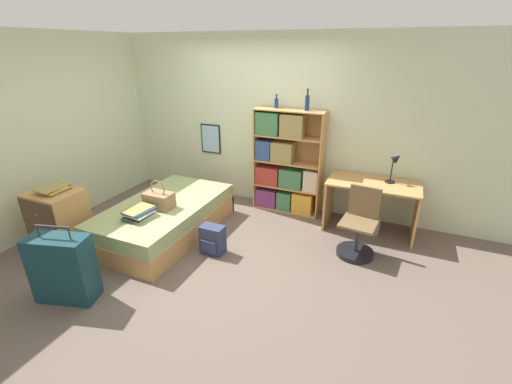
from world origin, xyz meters
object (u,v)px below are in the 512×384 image
Objects in this scene: dresser at (59,219)px; desk at (372,197)px; bed at (166,217)px; backpack at (213,240)px; waste_bin at (371,225)px; book_stack_on_bed at (139,213)px; handbag at (159,200)px; magazine_pile_on_dresser at (54,189)px; desk_chair at (358,234)px; bottle_brown at (307,102)px; bottle_green at (276,103)px; suitcase at (63,269)px; desk_lamp at (395,163)px; bookcase at (284,166)px.

desk is at bearing 29.25° from dresser.
bed is 5.41× the size of backpack.
waste_bin is at bearing 23.10° from bed.
book_stack_on_bed is 0.52× the size of dresser.
waste_bin is (2.58, 1.25, -0.44)m from handbag.
magazine_pile_on_dresser is (-1.00, -0.79, 0.56)m from bed.
waste_bin is at bearing 28.16° from dresser.
desk_chair is (2.47, 0.64, -0.28)m from handbag.
desk_chair is 3.66× the size of waste_bin.
bottle_brown is at bearing 39.89° from magazine_pile_on_dresser.
bottle_green reaches higher than magazine_pile_on_dresser.
dresser is (-0.93, 0.70, 0.02)m from suitcase.
magazine_pile_on_dresser is at bearing -133.92° from bottle_green.
bottle_brown is at bearing 60.50° from suitcase.
waste_bin is at bearing -138.89° from desk_lamp.
backpack is (0.82, -0.06, -0.37)m from handbag.
desk_chair reaches higher than suitcase.
bottle_brown is (0.30, -0.00, 0.96)m from bookcase.
desk_lamp is at bearing -2.63° from bookcase.
handbag is 3.12m from desk_lamp.
handbag is 1.03× the size of magazine_pile_on_dresser.
bottle_green is at bearing 170.51° from waste_bin.
suitcase is 0.54× the size of bookcase.
waste_bin is (2.62, 1.59, -0.39)m from book_stack_on_bed.
suitcase reaches higher than book_stack_on_bed.
magazine_pile_on_dresser is 4.14m from waste_bin.
dresser is 1.79× the size of desk_lamp.
desk_chair is (1.42, -0.87, -1.37)m from bottle_green.
bottle_brown is at bearing -0.38° from bookcase.
backpack is at bearing -141.21° from desk.
desk_lamp is 0.49× the size of desk_chair.
suitcase reaches higher than dresser.
bed is 4.68× the size of desk_lamp.
handbag is 1.04× the size of backpack.
desk_lamp reaches higher than backpack.
handbag is 1.27× the size of bottle_brown.
dresser is 2.05× the size of magazine_pile_on_dresser.
waste_bin is at bearing 79.93° from desk_chair.
desk is at bearing 84.81° from desk_chair.
magazine_pile_on_dresser is 3.78m from desk_chair.
bottle_green is at bearing 51.72° from bed.
dresser is at bearing -150.75° from desk.
book_stack_on_bed is at bearing -148.13° from desk_lamp.
desk_chair reaches higher than desk.
magazine_pile_on_dresser reaches higher than backpack.
bottle_brown reaches higher than bookcase.
desk_lamp reaches higher than desk_chair.
desk is at bearing 32.65° from book_stack_on_bed.
bottle_green is at bearing 148.59° from desk_chair.
handbag is 2.13m from bottle_green.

